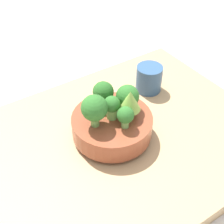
# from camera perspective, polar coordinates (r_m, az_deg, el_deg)

# --- Properties ---
(ground_plane) EXTENTS (6.00, 6.00, 0.00)m
(ground_plane) POSITION_cam_1_polar(r_m,az_deg,el_deg) (0.93, -1.26, -7.79)
(ground_plane) COLOR silver
(table) EXTENTS (0.96, 0.65, 0.05)m
(table) POSITION_cam_1_polar(r_m,az_deg,el_deg) (0.91, -1.29, -6.83)
(table) COLOR tan
(table) RESTS_ON ground_plane
(bowl) EXTENTS (0.23, 0.23, 0.07)m
(bowl) POSITION_cam_1_polar(r_m,az_deg,el_deg) (0.88, 0.00, -2.49)
(bowl) COLOR brown
(bowl) RESTS_ON table
(broccoli_floret_back) EXTENTS (0.05, 0.05, 0.07)m
(broccoli_floret_back) POSITION_cam_1_polar(r_m,az_deg,el_deg) (0.81, 2.48, -0.69)
(broccoli_floret_back) COLOR #7AB256
(broccoli_floret_back) RESTS_ON bowl
(broccoli_floret_right) EXTENTS (0.07, 0.07, 0.10)m
(broccoli_floret_right) POSITION_cam_1_polar(r_m,az_deg,el_deg) (0.80, -3.24, 0.64)
(broccoli_floret_right) COLOR #6BA34C
(broccoli_floret_right) RESTS_ON bowl
(broccoli_floret_front) EXTENTS (0.06, 0.06, 0.08)m
(broccoli_floret_front) POSITION_cam_1_polar(r_m,az_deg,el_deg) (0.87, -1.62, 3.56)
(broccoli_floret_front) COLOR #6BA34C
(broccoli_floret_front) RESTS_ON bowl
(romanesco_piece_far) EXTENTS (0.06, 0.06, 0.09)m
(romanesco_piece_far) POSITION_cam_1_polar(r_m,az_deg,el_deg) (0.83, 3.32, 1.93)
(romanesco_piece_far) COLOR #7AB256
(romanesco_piece_far) RESTS_ON bowl
(broccoli_floret_center) EXTENTS (0.05, 0.05, 0.07)m
(broccoli_floret_center) POSITION_cam_1_polar(r_m,az_deg,el_deg) (0.84, 0.00, 1.07)
(broccoli_floret_center) COLOR #7AB256
(broccoli_floret_center) RESTS_ON bowl
(broccoli_floret_left) EXTENTS (0.07, 0.07, 0.08)m
(broccoli_floret_left) POSITION_cam_1_polar(r_m,az_deg,el_deg) (0.86, 2.85, 2.81)
(broccoli_floret_left) COLOR #6BA34C
(broccoli_floret_left) RESTS_ON bowl
(cup) EXTENTS (0.09, 0.09, 0.09)m
(cup) POSITION_cam_1_polar(r_m,az_deg,el_deg) (1.06, 6.77, 6.10)
(cup) COLOR #33567F
(cup) RESTS_ON table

